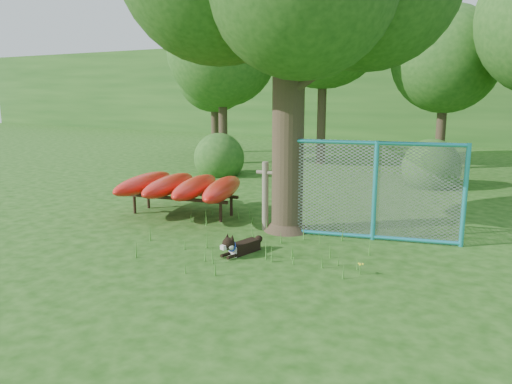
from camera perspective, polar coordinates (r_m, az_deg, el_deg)
The scene contains 13 objects.
ground at distance 9.17m, azimuth -4.90°, elevation -7.30°, with size 80.00×80.00×0.00m, color #18460E.
wooden_post at distance 10.65m, azimuth 1.06°, elevation -0.25°, with size 0.40×0.15×1.48m.
kayak_rack at distance 12.12m, azimuth -8.46°, elevation 0.68°, with size 3.47×3.09×0.92m.
husky_dog at distance 9.18m, azimuth -1.93°, elevation -6.21°, with size 0.40×0.98×0.45m.
fence_section at distance 10.16m, azimuth 13.42°, elevation 0.12°, with size 3.34×0.92×3.33m.
wildflower_clump at distance 8.37m, azimuth 11.85°, elevation -8.18°, with size 0.10×0.10×0.21m.
bg_tree_a at distance 20.67m, azimuth -3.90°, elevation 15.69°, with size 4.40×4.40×6.70m.
bg_tree_b at distance 20.88m, azimuth 7.78°, elevation 18.68°, with size 5.20×5.20×8.22m.
bg_tree_c at distance 20.43m, azimuth 20.89°, elevation 13.98°, with size 4.00×4.00×6.12m.
bg_tree_f at distance 24.51m, azimuth -4.82°, elevation 13.24°, with size 3.60×3.60×5.55m.
shrub_left at distance 17.94m, azimuth -4.22°, elevation 1.97°, with size 1.80×1.80×1.80m, color #24551B.
shrub_mid at distance 16.63m, azimuth 19.26°, elevation 0.60°, with size 1.80×1.80×1.80m, color #24551B.
wooded_hillside at distance 35.44m, azimuth 22.50°, elevation 10.68°, with size 80.00×12.00×6.00m, color #24551B.
Camera 1 is at (5.03, -7.09, 2.94)m, focal length 35.00 mm.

